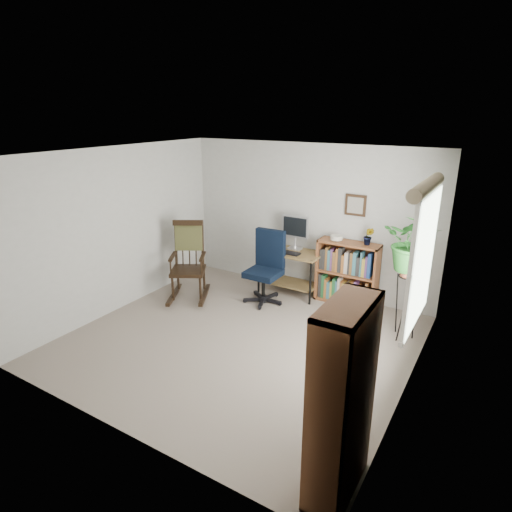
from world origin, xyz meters
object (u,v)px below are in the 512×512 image
Objects in this scene: desk at (290,272)px; office_chair at (263,268)px; rocking_chair at (188,261)px; tall_bookshelf at (342,402)px; low_bookshelf at (347,273)px.

office_chair is (-0.20, -0.53, 0.21)m from desk.
office_chair is 1.20m from rocking_chair.
rocking_chair is at bearing 146.17° from tall_bookshelf.
office_chair is 3.54m from tall_bookshelf.
office_chair is at bearing -7.94° from rocking_chair.
low_bookshelf is at bearing 28.40° from office_chair.
rocking_chair is at bearing -159.27° from office_chair.
tall_bookshelf is at bearing -57.72° from desk.
rocking_chair is at bearing -153.43° from low_bookshelf.
office_chair is 1.16× the size of low_bookshelf.
low_bookshelf is at bearing -3.98° from rocking_chair.
low_bookshelf is at bearing 108.72° from tall_bookshelf.
desk is at bearing 122.28° from tall_bookshelf.
tall_bookshelf is (2.05, -3.25, 0.45)m from desk.
desk is at bearing 67.23° from office_chair.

